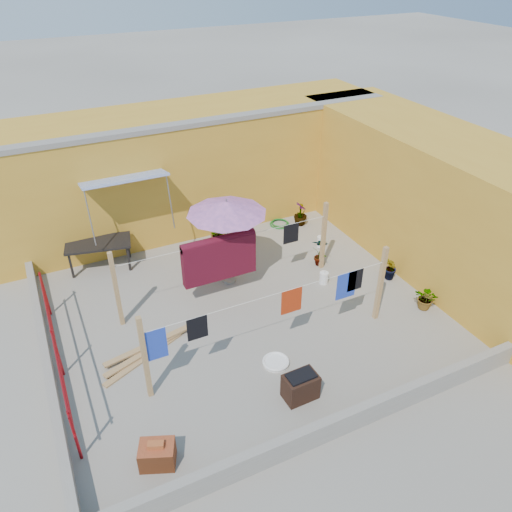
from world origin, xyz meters
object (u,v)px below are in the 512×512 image
object	(u,v)px
brazier	(300,386)
water_jug_a	(324,278)
water_jug_b	(321,242)
green_hose	(280,224)
brick_stack	(157,454)
outdoor_table	(98,245)
plant_back_a	(219,233)
patio_umbrella	(227,208)
white_basin	(276,362)

from	to	relation	value
brazier	water_jug_a	world-z (taller)	brazier
water_jug_b	green_hose	world-z (taller)	water_jug_b
brick_stack	water_jug_a	distance (m)	5.80
outdoor_table	water_jug_a	distance (m)	5.55
water_jug_b	plant_back_a	world-z (taller)	plant_back_a
brick_stack	water_jug_a	bearing A→B (deg)	31.28
plant_back_a	water_jug_b	bearing A→B (deg)	-28.65
brazier	water_jug_b	size ratio (longest dim) A/B	1.80
water_jug_b	patio_umbrella	bearing A→B (deg)	-172.23
brick_stack	water_jug_a	world-z (taller)	brick_stack
outdoor_table	green_hose	bearing A→B (deg)	-0.00
brazier	water_jug_a	distance (m)	3.62
patio_umbrella	brazier	xyz separation A→B (m)	(-0.28, -3.89, -1.69)
white_basin	plant_back_a	xyz separation A→B (m)	(0.72, 4.68, 0.30)
brick_stack	plant_back_a	size ratio (longest dim) A/B	0.95
white_basin	water_jug_b	bearing A→B (deg)	47.03
white_basin	brick_stack	bearing A→B (deg)	-157.37
brick_stack	green_hose	size ratio (longest dim) A/B	1.15
water_jug_a	plant_back_a	xyz separation A→B (m)	(-1.56, 2.78, 0.20)
brick_stack	water_jug_b	bearing A→B (deg)	37.65
outdoor_table	brazier	world-z (taller)	outdoor_table
water_jug_b	brick_stack	bearing A→B (deg)	-142.35
outdoor_table	brick_stack	bearing A→B (deg)	-93.08
patio_umbrella	water_jug_a	size ratio (longest dim) A/B	6.47
water_jug_b	green_hose	xyz separation A→B (m)	(-0.43, 1.54, -0.11)
outdoor_table	patio_umbrella	bearing A→B (deg)	-36.19
outdoor_table	brazier	xyz separation A→B (m)	(2.36, -5.81, -0.39)
brick_stack	plant_back_a	bearing A→B (deg)	59.62
patio_umbrella	water_jug_b	bearing A→B (deg)	7.77
water_jug_a	water_jug_b	size ratio (longest dim) A/B	0.99
brick_stack	green_hose	xyz separation A→B (m)	(5.37, 6.01, -0.17)
outdoor_table	plant_back_a	xyz separation A→B (m)	(3.07, -0.23, -0.31)
patio_umbrella	plant_back_a	size ratio (longest dim) A/B	3.14
patio_umbrella	brick_stack	distance (m)	5.34
patio_umbrella	plant_back_a	bearing A→B (deg)	75.69
white_basin	plant_back_a	bearing A→B (deg)	81.20
outdoor_table	brick_stack	distance (m)	6.04
patio_umbrella	water_jug_b	xyz separation A→B (m)	(2.84, 0.39, -1.80)
white_basin	water_jug_a	xyz separation A→B (m)	(2.29, 1.90, 0.10)
outdoor_table	green_hose	distance (m)	5.08
brazier	green_hose	distance (m)	6.41
water_jug_a	patio_umbrella	bearing A→B (deg)	151.74
water_jug_a	brazier	bearing A→B (deg)	-129.00
brick_stack	brazier	world-z (taller)	brazier
white_basin	water_jug_a	size ratio (longest dim) A/B	1.57
green_hose	plant_back_a	xyz separation A→B (m)	(-1.98, -0.23, 0.31)
outdoor_table	brazier	distance (m)	6.29
white_basin	plant_back_a	distance (m)	4.74
patio_umbrella	plant_back_a	distance (m)	2.38
outdoor_table	white_basin	size ratio (longest dim) A/B	3.17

